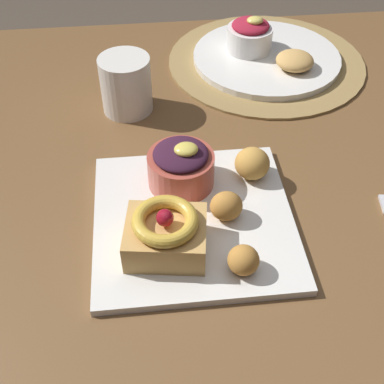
{
  "coord_description": "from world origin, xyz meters",
  "views": [
    {
      "loc": [
        -0.06,
        -0.61,
        1.26
      ],
      "look_at": [
        -0.01,
        -0.12,
        0.77
      ],
      "focal_mm": 47.78,
      "sensor_mm": 36.0,
      "label": 1
    }
  ],
  "objects_px": {
    "back_ramekin": "(250,35)",
    "coffee_mug": "(126,85)",
    "fritter_front": "(243,260)",
    "back_pastry": "(295,61)",
    "back_plate": "(266,57)",
    "berry_ramekin": "(181,166)",
    "fritter_middle": "(226,206)",
    "fritter_back": "(252,163)",
    "front_plate": "(194,220)",
    "cake_slice": "(166,233)"
  },
  "relations": [
    {
      "from": "back_ramekin",
      "to": "coffee_mug",
      "type": "bearing_deg",
      "value": -147.89
    },
    {
      "from": "fritter_front",
      "to": "back_ramekin",
      "type": "xyz_separation_m",
      "value": [
        0.11,
        0.53,
        0.02
      ]
    },
    {
      "from": "fritter_front",
      "to": "back_pastry",
      "type": "bearing_deg",
      "value": 68.4
    },
    {
      "from": "fritter_front",
      "to": "back_plate",
      "type": "distance_m",
      "value": 0.52
    },
    {
      "from": "back_plate",
      "to": "back_ramekin",
      "type": "bearing_deg",
      "value": 141.68
    },
    {
      "from": "berry_ramekin",
      "to": "fritter_middle",
      "type": "bearing_deg",
      "value": -53.72
    },
    {
      "from": "berry_ramekin",
      "to": "fritter_back",
      "type": "distance_m",
      "value": 0.1
    },
    {
      "from": "front_plate",
      "to": "berry_ramekin",
      "type": "relative_size",
      "value": 2.84
    },
    {
      "from": "fritter_back",
      "to": "back_ramekin",
      "type": "xyz_separation_m",
      "value": [
        0.06,
        0.36,
        0.01
      ]
    },
    {
      "from": "cake_slice",
      "to": "back_plate",
      "type": "relative_size",
      "value": 0.39
    },
    {
      "from": "fritter_front",
      "to": "back_pastry",
      "type": "distance_m",
      "value": 0.48
    },
    {
      "from": "front_plate",
      "to": "cake_slice",
      "type": "distance_m",
      "value": 0.08
    },
    {
      "from": "fritter_middle",
      "to": "back_pastry",
      "type": "height_order",
      "value": "fritter_middle"
    },
    {
      "from": "berry_ramekin",
      "to": "coffee_mug",
      "type": "xyz_separation_m",
      "value": [
        -0.07,
        0.21,
        0.0
      ]
    },
    {
      "from": "back_ramekin",
      "to": "back_pastry",
      "type": "bearing_deg",
      "value": -47.16
    },
    {
      "from": "cake_slice",
      "to": "fritter_back",
      "type": "height_order",
      "value": "cake_slice"
    },
    {
      "from": "back_ramekin",
      "to": "back_pastry",
      "type": "distance_m",
      "value": 0.11
    },
    {
      "from": "fritter_back",
      "to": "back_plate",
      "type": "distance_m",
      "value": 0.35
    },
    {
      "from": "cake_slice",
      "to": "berry_ramekin",
      "type": "relative_size",
      "value": 1.18
    },
    {
      "from": "back_plate",
      "to": "cake_slice",
      "type": "bearing_deg",
      "value": -116.5
    },
    {
      "from": "fritter_back",
      "to": "berry_ramekin",
      "type": "bearing_deg",
      "value": -177.56
    },
    {
      "from": "cake_slice",
      "to": "back_pastry",
      "type": "distance_m",
      "value": 0.49
    },
    {
      "from": "back_pastry",
      "to": "front_plate",
      "type": "bearing_deg",
      "value": -122.81
    },
    {
      "from": "coffee_mug",
      "to": "back_ramekin",
      "type": "bearing_deg",
      "value": 32.11
    },
    {
      "from": "fritter_front",
      "to": "back_plate",
      "type": "height_order",
      "value": "fritter_front"
    },
    {
      "from": "fritter_front",
      "to": "back_pastry",
      "type": "relative_size",
      "value": 0.56
    },
    {
      "from": "front_plate",
      "to": "fritter_front",
      "type": "distance_m",
      "value": 0.11
    },
    {
      "from": "fritter_middle",
      "to": "fritter_back",
      "type": "xyz_separation_m",
      "value": [
        0.05,
        0.08,
        0.0
      ]
    },
    {
      "from": "back_plate",
      "to": "front_plate",
      "type": "bearing_deg",
      "value": -114.8
    },
    {
      "from": "fritter_back",
      "to": "fritter_front",
      "type": "bearing_deg",
      "value": -104.26
    },
    {
      "from": "fritter_middle",
      "to": "fritter_back",
      "type": "relative_size",
      "value": 0.86
    },
    {
      "from": "berry_ramekin",
      "to": "coffee_mug",
      "type": "bearing_deg",
      "value": 109.47
    },
    {
      "from": "fritter_front",
      "to": "back_ramekin",
      "type": "distance_m",
      "value": 0.54
    },
    {
      "from": "fritter_front",
      "to": "back_ramekin",
      "type": "relative_size",
      "value": 0.45
    },
    {
      "from": "back_ramekin",
      "to": "fritter_back",
      "type": "bearing_deg",
      "value": -100.01
    },
    {
      "from": "back_plate",
      "to": "fritter_middle",
      "type": "bearing_deg",
      "value": -109.35
    },
    {
      "from": "cake_slice",
      "to": "fritter_back",
      "type": "bearing_deg",
      "value": 43.13
    },
    {
      "from": "coffee_mug",
      "to": "fritter_front",
      "type": "bearing_deg",
      "value": -70.1
    },
    {
      "from": "front_plate",
      "to": "berry_ramekin",
      "type": "bearing_deg",
      "value": 98.45
    },
    {
      "from": "cake_slice",
      "to": "fritter_front",
      "type": "height_order",
      "value": "cake_slice"
    },
    {
      "from": "berry_ramekin",
      "to": "fritter_front",
      "type": "relative_size",
      "value": 2.41
    },
    {
      "from": "fritter_front",
      "to": "fritter_back",
      "type": "distance_m",
      "value": 0.17
    },
    {
      "from": "fritter_middle",
      "to": "back_pastry",
      "type": "xyz_separation_m",
      "value": [
        0.18,
        0.36,
        -0.0
      ]
    },
    {
      "from": "fritter_middle",
      "to": "back_ramekin",
      "type": "bearing_deg",
      "value": 75.45
    },
    {
      "from": "berry_ramekin",
      "to": "back_ramekin",
      "type": "xyz_separation_m",
      "value": [
        0.17,
        0.36,
        0.0
      ]
    },
    {
      "from": "back_ramekin",
      "to": "back_pastry",
      "type": "relative_size",
      "value": 1.25
    },
    {
      "from": "back_ramekin",
      "to": "berry_ramekin",
      "type": "bearing_deg",
      "value": -114.78
    },
    {
      "from": "cake_slice",
      "to": "fritter_back",
      "type": "xyz_separation_m",
      "value": [
        0.13,
        0.13,
        -0.01
      ]
    },
    {
      "from": "cake_slice",
      "to": "fritter_front",
      "type": "relative_size",
      "value": 2.83
    },
    {
      "from": "fritter_front",
      "to": "coffee_mug",
      "type": "distance_m",
      "value": 0.4
    }
  ]
}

